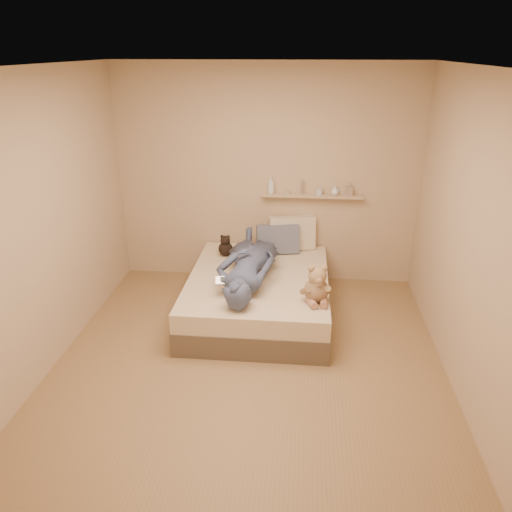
# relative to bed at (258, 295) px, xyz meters

# --- Properties ---
(room) EXTENTS (3.80, 3.80, 3.80)m
(room) POSITION_rel_bed_xyz_m (0.00, -0.93, 1.08)
(room) COLOR #8C6A48
(room) RESTS_ON ground
(bed) EXTENTS (1.50, 1.90, 0.45)m
(bed) POSITION_rel_bed_xyz_m (0.00, 0.00, 0.00)
(bed) COLOR brown
(bed) RESTS_ON floor
(game_console) EXTENTS (0.21, 0.12, 0.07)m
(game_console) POSITION_rel_bed_xyz_m (-0.28, -0.50, 0.40)
(game_console) COLOR #B9BCC1
(game_console) RESTS_ON bed
(teddy_bear) EXTENTS (0.32, 0.32, 0.39)m
(teddy_bear) POSITION_rel_bed_xyz_m (0.61, -0.53, 0.39)
(teddy_bear) COLOR #9C7F55
(teddy_bear) RESTS_ON bed
(dark_plush) EXTENTS (0.17, 0.17, 0.26)m
(dark_plush) POSITION_rel_bed_xyz_m (-0.44, 0.53, 0.34)
(dark_plush) COLOR black
(dark_plush) RESTS_ON bed
(pillow_cream) EXTENTS (0.58, 0.33, 0.41)m
(pillow_cream) POSITION_rel_bed_xyz_m (0.33, 0.83, 0.43)
(pillow_cream) COLOR beige
(pillow_cream) RESTS_ON bed
(pillow_grey) EXTENTS (0.53, 0.29, 0.36)m
(pillow_grey) POSITION_rel_bed_xyz_m (0.17, 0.69, 0.40)
(pillow_grey) COLOR slate
(pillow_grey) RESTS_ON bed
(person) EXTENTS (0.68, 1.62, 0.38)m
(person) POSITION_rel_bed_xyz_m (-0.10, -0.08, 0.42)
(person) COLOR #434B69
(person) RESTS_ON bed
(wall_shelf) EXTENTS (1.20, 0.12, 0.03)m
(wall_shelf) POSITION_rel_bed_xyz_m (0.55, 0.91, 0.88)
(wall_shelf) COLOR tan
(wall_shelf) RESTS_ON wall_back
(shelf_bottles) EXTENTS (1.01, 0.12, 0.21)m
(shelf_bottles) POSITION_rel_bed_xyz_m (0.52, 0.91, 0.97)
(shelf_bottles) COLOR silver
(shelf_bottles) RESTS_ON wall_shelf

